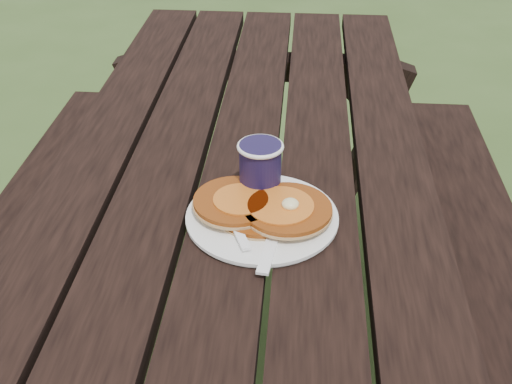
# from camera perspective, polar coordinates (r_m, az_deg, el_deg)

# --- Properties ---
(picnic_table) EXTENTS (1.36, 1.80, 0.75)m
(picnic_table) POSITION_cam_1_polar(r_m,az_deg,el_deg) (1.53, -1.09, -9.18)
(picnic_table) COLOR black
(picnic_table) RESTS_ON ground
(plate) EXTENTS (0.33, 0.33, 0.01)m
(plate) POSITION_cam_1_polar(r_m,az_deg,el_deg) (1.12, 0.54, -2.30)
(plate) COLOR white
(plate) RESTS_ON picnic_table
(pancake_stack) EXTENTS (0.24, 0.17, 0.04)m
(pancake_stack) POSITION_cam_1_polar(r_m,az_deg,el_deg) (1.11, 0.62, -1.37)
(pancake_stack) COLOR #883D0F
(pancake_stack) RESTS_ON plate
(knife) EXTENTS (0.04, 0.18, 0.00)m
(knife) POSITION_cam_1_polar(r_m,az_deg,el_deg) (1.06, 1.49, -4.15)
(knife) COLOR white
(knife) RESTS_ON plate
(fork) EXTENTS (0.09, 0.16, 0.01)m
(fork) POSITION_cam_1_polar(r_m,az_deg,el_deg) (1.07, -1.68, -3.36)
(fork) COLOR white
(fork) RESTS_ON plate
(coffee_cup) EXTENTS (0.08, 0.08, 0.11)m
(coffee_cup) POSITION_cam_1_polar(r_m,az_deg,el_deg) (1.15, 0.38, 2.23)
(coffee_cup) COLOR #181236
(coffee_cup) RESTS_ON picnic_table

